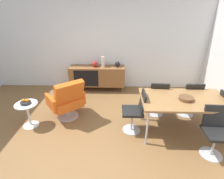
% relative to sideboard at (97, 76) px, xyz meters
% --- Properties ---
extents(ground_plane, '(8.32, 8.32, 0.00)m').
position_rel_sideboard_xyz_m(ground_plane, '(0.00, -2.30, -0.44)').
color(ground_plane, brown).
extents(wall_back, '(6.80, 0.12, 2.80)m').
position_rel_sideboard_xyz_m(wall_back, '(0.00, 0.30, 0.96)').
color(wall_back, white).
rests_on(wall_back, ground_plane).
extents(sideboard, '(1.60, 0.45, 0.72)m').
position_rel_sideboard_xyz_m(sideboard, '(0.00, 0.00, 0.00)').
color(sideboard, brown).
rests_on(sideboard, ground_plane).
extents(vase_cobalt, '(0.14, 0.14, 0.17)m').
position_rel_sideboard_xyz_m(vase_cobalt, '(0.59, 0.00, 0.36)').
color(vase_cobalt, black).
rests_on(vase_cobalt, sideboard).
extents(vase_sculptural_dark, '(0.17, 0.17, 0.17)m').
position_rel_sideboard_xyz_m(vase_sculptural_dark, '(-0.06, 0.00, 0.37)').
color(vase_sculptural_dark, maroon).
rests_on(vase_sculptural_dark, sideboard).
extents(vase_ceramic_small, '(0.09, 0.09, 0.30)m').
position_rel_sideboard_xyz_m(vase_ceramic_small, '(0.18, 0.00, 0.43)').
color(vase_ceramic_small, beige).
rests_on(vase_ceramic_small, sideboard).
extents(dining_table, '(1.60, 0.90, 0.74)m').
position_rel_sideboard_xyz_m(dining_table, '(1.84, -1.92, 0.26)').
color(dining_table, olive).
rests_on(dining_table, ground_plane).
extents(wooden_bowl_on_table, '(0.26, 0.26, 0.06)m').
position_rel_sideboard_xyz_m(wooden_bowl_on_table, '(1.84, -1.96, 0.33)').
color(wooden_bowl_on_table, brown).
rests_on(wooden_bowl_on_table, dining_table).
extents(dining_chair_back_right, '(0.41, 0.44, 0.86)m').
position_rel_sideboard_xyz_m(dining_chair_back_right, '(2.19, -1.36, 0.03)').
color(dining_chair_back_right, black).
rests_on(dining_chair_back_right, ground_plane).
extents(dining_chair_back_left, '(0.42, 0.45, 0.86)m').
position_rel_sideboard_xyz_m(dining_chair_back_left, '(1.48, -1.36, 0.03)').
color(dining_chair_back_left, black).
rests_on(dining_chair_back_left, ground_plane).
extents(dining_chair_near_window, '(0.43, 0.40, 0.86)m').
position_rel_sideboard_xyz_m(dining_chair_near_window, '(0.95, -1.92, 0.03)').
color(dining_chair_near_window, black).
rests_on(dining_chair_near_window, ground_plane).
extents(dining_chair_front_right, '(0.42, 0.44, 0.86)m').
position_rel_sideboard_xyz_m(dining_chair_front_right, '(2.19, -2.47, 0.03)').
color(dining_chair_front_right, black).
rests_on(dining_chair_front_right, ground_plane).
extents(lounge_chair_red, '(0.91, 0.90, 0.95)m').
position_rel_sideboard_xyz_m(lounge_chair_red, '(-0.50, -1.52, 0.03)').
color(lounge_chair_red, '#D85919').
rests_on(lounge_chair_red, ground_plane).
extents(side_table_round, '(0.44, 0.44, 0.52)m').
position_rel_sideboard_xyz_m(side_table_round, '(-1.24, -1.82, -0.12)').
color(side_table_round, white).
rests_on(side_table_round, ground_plane).
extents(fruit_bowl, '(0.20, 0.20, 0.11)m').
position_rel_sideboard_xyz_m(fruit_bowl, '(-1.24, -1.81, 0.12)').
color(fruit_bowl, '#262628').
rests_on(fruit_bowl, side_table_round).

